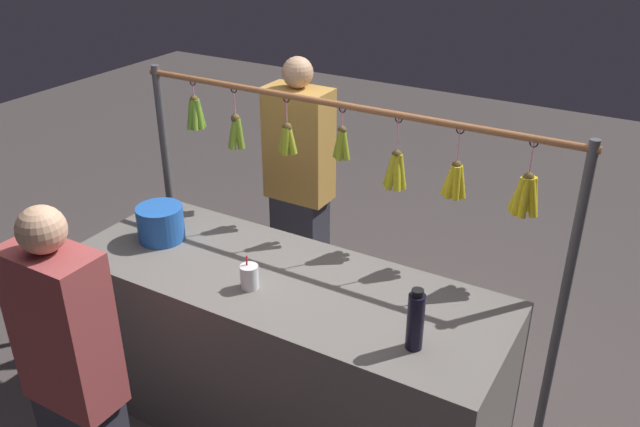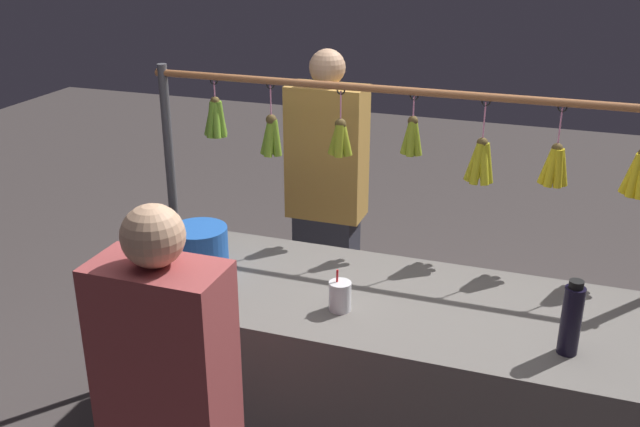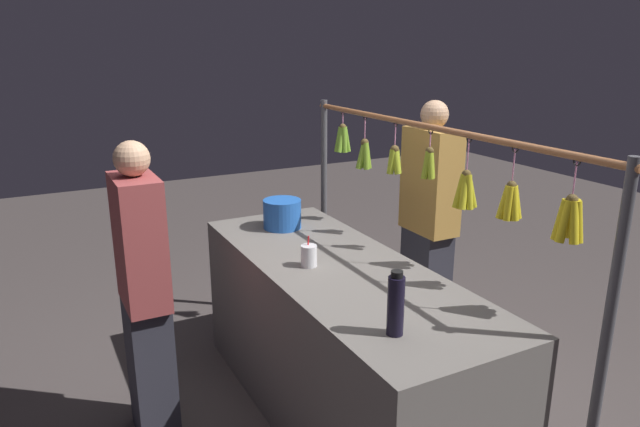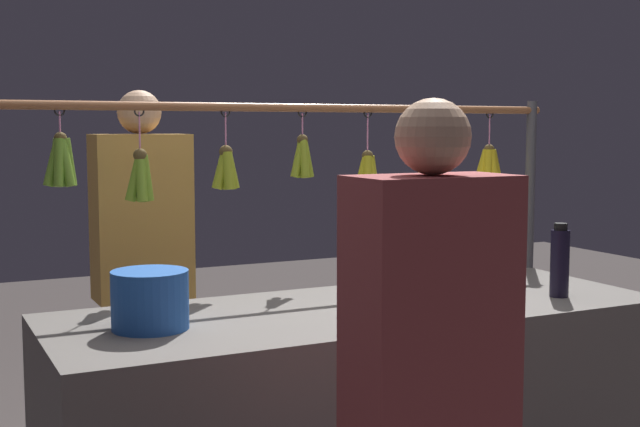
% 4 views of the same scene
% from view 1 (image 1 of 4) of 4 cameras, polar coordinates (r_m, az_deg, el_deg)
% --- Properties ---
extents(ground_plane, '(12.00, 12.00, 0.00)m').
position_cam_1_polar(ground_plane, '(3.56, -2.92, -17.45)').
color(ground_plane, '#463E3C').
extents(market_counter, '(2.08, 0.75, 0.87)m').
position_cam_1_polar(market_counter, '(3.27, -3.10, -11.98)').
color(market_counter, '#66605B').
rests_on(market_counter, ground).
extents(display_rack, '(2.33, 0.13, 1.58)m').
position_cam_1_polar(display_rack, '(3.25, 2.12, 2.68)').
color(display_rack, '#4C4C51').
rests_on(display_rack, ground).
extents(water_bottle, '(0.07, 0.07, 0.26)m').
position_cam_1_polar(water_bottle, '(2.55, 8.23, -9.11)').
color(water_bottle, black).
rests_on(water_bottle, market_counter).
extents(blue_bucket, '(0.23, 0.23, 0.18)m').
position_cam_1_polar(blue_bucket, '(3.37, -13.55, -0.80)').
color(blue_bucket, blue).
rests_on(blue_bucket, market_counter).
extents(drink_cup, '(0.08, 0.08, 0.16)m').
position_cam_1_polar(drink_cup, '(2.93, -6.11, -5.43)').
color(drink_cup, silver).
rests_on(drink_cup, market_counter).
extents(vendor_person, '(0.38, 0.21, 1.62)m').
position_cam_1_polar(vendor_person, '(3.98, -1.78, 1.87)').
color(vendor_person, '#2D2D38').
rests_on(vendor_person, ground).
extents(customer_person, '(0.36, 0.20, 1.53)m').
position_cam_1_polar(customer_person, '(2.74, -20.27, -14.18)').
color(customer_person, '#2D2D38').
rests_on(customer_person, ground).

